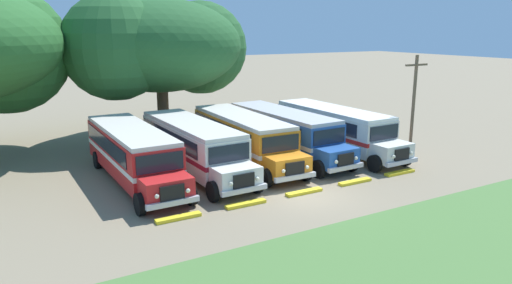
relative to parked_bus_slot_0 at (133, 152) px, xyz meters
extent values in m
plane|color=#84755B|center=(6.69, -6.59, -1.58)|extent=(220.00, 220.00, 0.00)
cube|color=#4C7538|center=(6.69, -15.38, -1.58)|extent=(80.00, 11.14, 0.01)
cube|color=red|center=(-0.01, 0.31, -0.03)|extent=(2.67, 9.24, 2.10)
cube|color=white|center=(-0.01, 0.31, -0.20)|extent=(2.70, 9.26, 0.24)
cube|color=black|center=(1.26, 0.63, 0.47)|extent=(0.18, 8.00, 0.80)
cube|color=black|center=(-1.28, 0.58, 0.47)|extent=(0.18, 8.00, 0.80)
cube|color=beige|center=(-0.01, 0.31, 1.13)|extent=(2.58, 9.14, 0.22)
cube|color=red|center=(0.09, -4.99, -0.56)|extent=(2.22, 1.44, 1.05)
cube|color=black|center=(0.10, -5.73, -0.53)|extent=(1.10, 0.12, 0.70)
cube|color=#B7B7BC|center=(0.10, -5.77, -0.96)|extent=(2.40, 0.24, 0.24)
cube|color=black|center=(0.08, -4.32, 0.47)|extent=(2.20, 0.10, 0.84)
cube|color=white|center=(-0.09, 4.93, -0.14)|extent=(0.90, 0.08, 1.30)
sphere|color=#EAE5C6|center=(0.80, -5.77, -0.53)|extent=(0.20, 0.20, 0.20)
sphere|color=#EAE5C6|center=(-0.60, -5.79, -0.53)|extent=(0.20, 0.20, 0.20)
cylinder|color=black|center=(1.29, -4.87, -1.08)|extent=(0.30, 1.00, 1.00)
cylinder|color=black|center=(-1.11, -4.91, -1.08)|extent=(0.30, 1.00, 1.00)
cylinder|color=black|center=(1.14, 3.33, -1.08)|extent=(0.30, 1.00, 1.00)
cylinder|color=black|center=(-1.26, 3.29, -1.08)|extent=(0.30, 1.00, 1.00)
cube|color=silver|center=(3.38, 0.24, -0.03)|extent=(2.75, 9.26, 2.10)
cube|color=maroon|center=(3.38, 0.24, -0.20)|extent=(2.78, 9.29, 0.24)
cube|color=black|center=(4.64, 0.58, 0.47)|extent=(0.26, 8.00, 0.80)
cube|color=black|center=(2.10, 0.51, 0.47)|extent=(0.26, 8.00, 0.80)
cube|color=beige|center=(3.38, 0.24, 1.13)|extent=(2.67, 9.16, 0.22)
cube|color=silver|center=(3.52, -5.06, -0.56)|extent=(2.24, 1.46, 1.05)
cube|color=black|center=(3.54, -5.80, -0.53)|extent=(1.10, 0.13, 0.70)
cube|color=#B7B7BC|center=(3.55, -5.84, -0.96)|extent=(2.40, 0.27, 0.24)
cube|color=black|center=(3.51, -4.39, 0.47)|extent=(2.20, 0.12, 0.84)
cube|color=maroon|center=(3.25, 4.86, -0.14)|extent=(0.90, 0.08, 1.30)
sphere|color=#EAE5C6|center=(4.25, -5.83, -0.53)|extent=(0.20, 0.20, 0.20)
sphere|color=#EAE5C6|center=(2.85, -5.86, -0.53)|extent=(0.20, 0.20, 0.20)
cylinder|color=black|center=(4.72, -4.92, -1.08)|extent=(0.31, 1.01, 1.00)
cylinder|color=black|center=(2.32, -4.99, -1.08)|extent=(0.31, 1.01, 1.00)
cylinder|color=black|center=(4.50, 3.27, -1.08)|extent=(0.31, 1.01, 1.00)
cylinder|color=black|center=(2.10, 3.21, -1.08)|extent=(0.31, 1.01, 1.00)
cube|color=orange|center=(6.85, 0.69, -0.03)|extent=(2.74, 9.26, 2.10)
cube|color=white|center=(6.85, 0.69, -0.20)|extent=(2.77, 9.28, 0.24)
cube|color=black|center=(8.13, 0.96, 0.47)|extent=(0.25, 8.00, 0.80)
cube|color=black|center=(5.59, 1.02, 0.47)|extent=(0.25, 8.00, 0.80)
cube|color=beige|center=(6.85, 0.69, 1.13)|extent=(2.65, 9.16, 0.22)
cube|color=orange|center=(6.71, -4.61, -0.56)|extent=(2.24, 1.46, 1.05)
cube|color=black|center=(6.69, -5.35, -0.53)|extent=(1.10, 0.13, 0.70)
cube|color=#B7B7BC|center=(6.69, -5.39, -0.96)|extent=(2.40, 0.26, 0.24)
cube|color=black|center=(6.73, -3.94, 0.47)|extent=(2.20, 0.12, 0.84)
cube|color=white|center=(6.97, 5.31, -0.14)|extent=(0.90, 0.08, 1.30)
sphere|color=#EAE5C6|center=(7.39, -5.41, -0.53)|extent=(0.20, 0.20, 0.20)
sphere|color=#EAE5C6|center=(5.99, -5.38, -0.53)|extent=(0.20, 0.20, 0.20)
cylinder|color=black|center=(7.92, -4.54, -1.08)|extent=(0.31, 1.01, 1.00)
cylinder|color=black|center=(5.52, -4.48, -1.08)|extent=(0.31, 1.01, 1.00)
cylinder|color=black|center=(8.13, 3.66, -1.08)|extent=(0.31, 1.01, 1.00)
cylinder|color=black|center=(5.73, 3.72, -1.08)|extent=(0.31, 1.01, 1.00)
cube|color=#23519E|center=(9.80, 0.73, -0.03)|extent=(2.80, 9.28, 2.10)
cube|color=silver|center=(9.80, 0.73, -0.20)|extent=(2.83, 9.30, 0.24)
cube|color=black|center=(11.06, 1.07, 0.47)|extent=(0.30, 8.00, 0.80)
cube|color=black|center=(8.53, 0.99, 0.47)|extent=(0.30, 8.00, 0.80)
cube|color=#B2B2B7|center=(9.80, 0.73, 1.13)|extent=(2.72, 9.17, 0.22)
cube|color=#23519E|center=(9.98, -4.57, -0.56)|extent=(2.24, 1.47, 1.05)
cube|color=black|center=(10.00, -5.31, -0.53)|extent=(1.10, 0.14, 0.70)
cube|color=#B7B7BC|center=(10.00, -5.35, -0.96)|extent=(2.41, 0.28, 0.24)
cube|color=black|center=(9.96, -3.90, 0.47)|extent=(2.20, 0.13, 0.84)
cube|color=silver|center=(9.65, 5.34, -0.14)|extent=(0.90, 0.09, 1.30)
sphere|color=#EAE5C6|center=(10.70, -5.34, -0.53)|extent=(0.20, 0.20, 0.20)
sphere|color=#EAE5C6|center=(9.30, -5.38, -0.53)|extent=(0.20, 0.20, 0.20)
cylinder|color=black|center=(11.17, -4.43, -1.08)|extent=(0.31, 1.01, 1.00)
cylinder|color=black|center=(8.77, -4.51, -1.08)|extent=(0.31, 1.01, 1.00)
cylinder|color=black|center=(10.91, 3.76, -1.08)|extent=(0.31, 1.01, 1.00)
cylinder|color=black|center=(8.51, 3.69, -1.08)|extent=(0.31, 1.01, 1.00)
cube|color=silver|center=(13.26, 0.00, -0.03)|extent=(2.74, 9.26, 2.10)
cube|color=red|center=(13.26, 0.00, -0.20)|extent=(2.77, 9.28, 0.24)
cube|color=black|center=(14.52, 0.33, 0.47)|extent=(0.25, 8.00, 0.80)
cube|color=black|center=(11.98, 0.26, 0.47)|extent=(0.25, 8.00, 0.80)
cube|color=silver|center=(13.26, 0.00, 1.13)|extent=(2.65, 9.16, 0.22)
cube|color=silver|center=(13.40, -5.30, -0.56)|extent=(2.24, 1.46, 1.05)
cube|color=black|center=(13.42, -6.04, -0.53)|extent=(1.10, 0.13, 0.70)
cube|color=#B7B7BC|center=(13.42, -6.08, -0.96)|extent=(2.40, 0.26, 0.24)
cube|color=black|center=(13.38, -4.63, 0.47)|extent=(2.20, 0.12, 0.84)
cube|color=red|center=(13.14, 4.62, -0.14)|extent=(0.90, 0.08, 1.30)
sphere|color=#EAE5C6|center=(14.12, -6.07, -0.53)|extent=(0.20, 0.20, 0.20)
sphere|color=#EAE5C6|center=(12.72, -6.11, -0.53)|extent=(0.20, 0.20, 0.20)
cylinder|color=black|center=(14.59, -5.17, -1.08)|extent=(0.31, 1.01, 1.00)
cylinder|color=black|center=(12.20, -5.23, -1.08)|extent=(0.31, 1.01, 1.00)
cylinder|color=black|center=(14.38, 3.03, -1.08)|extent=(0.31, 1.01, 1.00)
cylinder|color=black|center=(11.98, 2.96, -1.08)|extent=(0.31, 1.01, 1.00)
cube|color=yellow|center=(0.17, -6.18, -1.51)|extent=(2.00, 0.36, 0.15)
cube|color=yellow|center=(3.43, -6.18, -1.51)|extent=(2.00, 0.36, 0.15)
cube|color=yellow|center=(6.69, -6.18, -1.51)|extent=(2.00, 0.36, 0.15)
cube|color=yellow|center=(9.95, -6.18, -1.51)|extent=(2.00, 0.36, 0.15)
cube|color=yellow|center=(13.20, -6.18, -1.51)|extent=(2.00, 0.36, 0.15)
cylinder|color=brown|center=(4.93, 9.65, 0.51)|extent=(0.85, 0.85, 4.18)
ellipsoid|color=#235628|center=(4.93, 9.65, 5.12)|extent=(12.00, 10.75, 6.72)
sphere|color=#235628|center=(8.80, 11.28, 4.83)|extent=(7.31, 7.31, 7.31)
sphere|color=#235628|center=(1.42, 8.56, 5.10)|extent=(7.17, 7.17, 7.17)
sphere|color=#235628|center=(4.93, 12.59, 5.46)|extent=(6.18, 6.18, 6.18)
sphere|color=#286028|center=(-5.10, 10.15, 5.00)|extent=(8.09, 8.09, 8.09)
cylinder|color=brown|center=(16.60, -3.74, 1.59)|extent=(0.20, 0.20, 6.35)
cube|color=brown|center=(16.60, -3.74, 4.17)|extent=(1.80, 0.12, 0.12)
camera|label=1|loc=(-6.15, -24.04, 6.33)|focal=32.97mm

